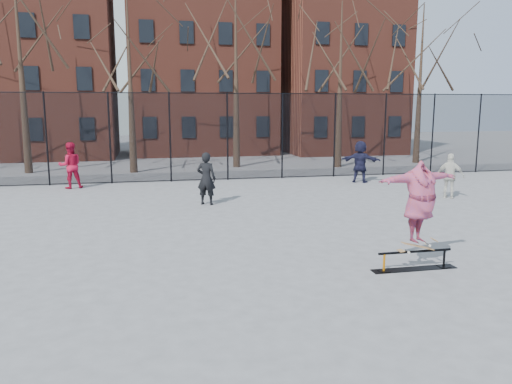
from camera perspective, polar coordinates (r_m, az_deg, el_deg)
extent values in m
plane|color=slate|center=(10.54, 1.33, -9.02)|extent=(100.00, 100.00, 0.00)
cube|color=black|center=(11.16, 17.61, -8.38)|extent=(1.87, 0.29, 0.01)
cylinder|color=orange|center=(10.79, 14.43, -7.82)|extent=(0.05, 0.05, 0.39)
cylinder|color=black|center=(11.46, 20.70, -7.11)|extent=(0.05, 0.05, 0.39)
cylinder|color=black|center=(11.05, 17.71, -6.51)|extent=(1.65, 0.05, 0.05)
imported|color=#753E9D|center=(10.85, 18.22, -1.56)|extent=(2.17, 1.12, 1.71)
imported|color=black|center=(17.35, -5.70, 1.54)|extent=(0.79, 0.68, 1.83)
imported|color=#B00F30|center=(22.08, -20.46, 2.85)|extent=(1.08, 0.94, 1.91)
imported|color=silver|center=(19.78, 21.31, 1.71)|extent=(1.02, 0.94, 1.68)
imported|color=#1A1A34|center=(22.81, 11.83, 3.43)|extent=(1.77, 1.39, 1.88)
cylinder|color=black|center=(23.14, -22.82, 5.60)|extent=(0.07, 0.07, 4.00)
cylinder|color=black|center=(22.81, -16.36, 5.91)|extent=(0.07, 0.07, 4.00)
cylinder|color=black|center=(22.76, -9.79, 6.16)|extent=(0.07, 0.07, 4.00)
cylinder|color=black|center=(23.02, -3.27, 6.33)|extent=(0.07, 0.07, 4.00)
cylinder|color=black|center=(23.56, 3.03, 6.41)|extent=(0.07, 0.07, 4.00)
cylinder|color=black|center=(24.36, 8.98, 6.42)|extent=(0.07, 0.07, 4.00)
cylinder|color=black|center=(25.41, 14.49, 6.36)|extent=(0.07, 0.07, 4.00)
cylinder|color=black|center=(26.67, 19.53, 6.26)|extent=(0.07, 0.07, 4.00)
cylinder|color=black|center=(28.11, 24.08, 6.13)|extent=(0.07, 0.07, 4.00)
cube|color=black|center=(22.86, -6.26, 6.26)|extent=(34.00, 0.01, 4.00)
cylinder|color=black|center=(22.83, -6.36, 11.18)|extent=(34.00, 0.04, 0.04)
cone|color=black|center=(28.21, -24.90, 6.71)|extent=(0.40, 0.40, 4.62)
cone|color=black|center=(26.23, -13.66, 7.17)|extent=(0.40, 0.40, 4.62)
cone|color=black|center=(27.94, -2.15, 7.59)|extent=(0.40, 0.40, 4.62)
cone|color=black|center=(28.18, 9.50, 7.48)|extent=(0.40, 0.40, 4.62)
cone|color=black|center=(31.75, 17.97, 7.39)|extent=(0.40, 0.40, 4.62)
cube|color=brown|center=(36.41, -23.26, 13.15)|extent=(9.00, 7.00, 12.00)
cube|color=brown|center=(36.04, -6.15, 14.72)|extent=(10.00, 7.00, 13.00)
cube|color=brown|center=(38.34, 9.30, 12.85)|extent=(8.00, 7.00, 11.00)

